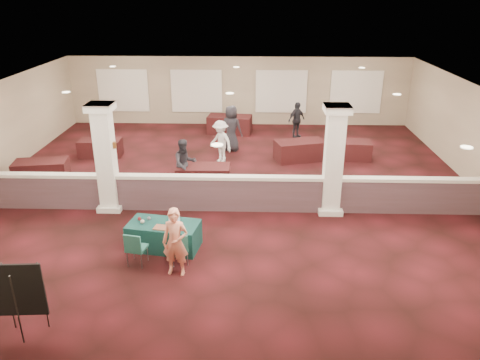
{
  "coord_description": "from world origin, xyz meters",
  "views": [
    {
      "loc": [
        0.75,
        -14.01,
        6.14
      ],
      "look_at": [
        0.37,
        -2.0,
        1.18
      ],
      "focal_mm": 35.0,
      "sensor_mm": 36.0,
      "label": 1
    }
  ],
  "objects_px": {
    "attendee_c": "(297,120)",
    "attendee_d": "(231,128)",
    "far_table_front_center": "(203,176)",
    "far_table_back_left": "(100,148)",
    "conf_chair_side": "(135,247)",
    "far_table_front_left": "(41,171)",
    "attendee_b": "(221,142)",
    "easel_board": "(20,291)",
    "near_table": "(164,235)",
    "attendee_a": "(185,164)",
    "far_table_back_right": "(348,150)",
    "far_table_front_right": "(300,150)",
    "woman": "(175,242)",
    "conf_chair_main": "(180,247)",
    "far_table_back_center": "(230,124)"
  },
  "relations": [
    {
      "from": "conf_chair_side",
      "to": "far_table_front_right",
      "type": "bearing_deg",
      "value": 70.4
    },
    {
      "from": "easel_board",
      "to": "attendee_d",
      "type": "height_order",
      "value": "attendee_d"
    },
    {
      "from": "far_table_back_left",
      "to": "attendee_a",
      "type": "relative_size",
      "value": 0.98
    },
    {
      "from": "far_table_front_center",
      "to": "far_table_back_left",
      "type": "relative_size",
      "value": 1.09
    },
    {
      "from": "woman",
      "to": "far_table_back_left",
      "type": "bearing_deg",
      "value": 124.07
    },
    {
      "from": "far_table_back_left",
      "to": "far_table_back_right",
      "type": "relative_size",
      "value": 0.94
    },
    {
      "from": "attendee_b",
      "to": "far_table_front_right",
      "type": "bearing_deg",
      "value": 46.72
    },
    {
      "from": "woman",
      "to": "far_table_front_right",
      "type": "relative_size",
      "value": 0.89
    },
    {
      "from": "woman",
      "to": "attendee_d",
      "type": "bearing_deg",
      "value": 90.77
    },
    {
      "from": "far_table_front_right",
      "to": "far_table_back_right",
      "type": "bearing_deg",
      "value": 6.1
    },
    {
      "from": "near_table",
      "to": "attendee_b",
      "type": "bearing_deg",
      "value": 90.85
    },
    {
      "from": "attendee_c",
      "to": "attendee_d",
      "type": "height_order",
      "value": "attendee_d"
    },
    {
      "from": "far_table_front_center",
      "to": "attendee_d",
      "type": "distance_m",
      "value": 3.84
    },
    {
      "from": "conf_chair_main",
      "to": "far_table_back_left",
      "type": "bearing_deg",
      "value": 104.71
    },
    {
      "from": "far_table_front_left",
      "to": "far_table_front_right",
      "type": "distance_m",
      "value": 9.31
    },
    {
      "from": "near_table",
      "to": "far_table_front_left",
      "type": "bearing_deg",
      "value": 148.92
    },
    {
      "from": "woman",
      "to": "far_table_back_right",
      "type": "height_order",
      "value": "woman"
    },
    {
      "from": "far_table_back_right",
      "to": "attendee_c",
      "type": "distance_m",
      "value": 3.27
    },
    {
      "from": "attendee_c",
      "to": "attendee_d",
      "type": "distance_m",
      "value": 3.35
    },
    {
      "from": "far_table_front_center",
      "to": "attendee_c",
      "type": "relative_size",
      "value": 1.12
    },
    {
      "from": "woman",
      "to": "far_table_front_right",
      "type": "xyz_separation_m",
      "value": [
        3.5,
        7.85,
        -0.45
      ]
    },
    {
      "from": "far_table_front_center",
      "to": "far_table_back_right",
      "type": "distance_m",
      "value": 6.03
    },
    {
      "from": "far_table_front_center",
      "to": "far_table_front_right",
      "type": "bearing_deg",
      "value": 38.34
    },
    {
      "from": "near_table",
      "to": "easel_board",
      "type": "relative_size",
      "value": 1.13
    },
    {
      "from": "conf_chair_side",
      "to": "easel_board",
      "type": "relative_size",
      "value": 0.56
    },
    {
      "from": "far_table_front_center",
      "to": "attendee_c",
      "type": "distance_m",
      "value": 6.63
    },
    {
      "from": "far_table_back_center",
      "to": "attendee_d",
      "type": "distance_m",
      "value": 2.54
    },
    {
      "from": "conf_chair_side",
      "to": "attendee_d",
      "type": "xyz_separation_m",
      "value": [
        1.85,
        8.59,
        0.41
      ]
    },
    {
      "from": "attendee_b",
      "to": "attendee_c",
      "type": "relative_size",
      "value": 1.02
    },
    {
      "from": "far_table_back_left",
      "to": "conf_chair_main",
      "type": "bearing_deg",
      "value": -60.79
    },
    {
      "from": "far_table_back_left",
      "to": "attendee_b",
      "type": "xyz_separation_m",
      "value": [
        4.77,
        -0.53,
        0.47
      ]
    },
    {
      "from": "easel_board",
      "to": "attendee_a",
      "type": "height_order",
      "value": "attendee_a"
    },
    {
      "from": "far_table_front_center",
      "to": "far_table_back_center",
      "type": "height_order",
      "value": "far_table_back_center"
    },
    {
      "from": "far_table_back_left",
      "to": "near_table",
      "type": "bearing_deg",
      "value": -61.33
    },
    {
      "from": "conf_chair_side",
      "to": "attendee_b",
      "type": "height_order",
      "value": "attendee_b"
    },
    {
      "from": "easel_board",
      "to": "woman",
      "type": "bearing_deg",
      "value": 36.17
    },
    {
      "from": "easel_board",
      "to": "attendee_a",
      "type": "distance_m",
      "value": 7.48
    },
    {
      "from": "conf_chair_side",
      "to": "attendee_a",
      "type": "height_order",
      "value": "attendee_a"
    },
    {
      "from": "far_table_back_center",
      "to": "easel_board",
      "type": "bearing_deg",
      "value": -103.16
    },
    {
      "from": "near_table",
      "to": "woman",
      "type": "distance_m",
      "value": 1.35
    },
    {
      "from": "far_table_front_left",
      "to": "attendee_a",
      "type": "height_order",
      "value": "attendee_a"
    },
    {
      "from": "far_table_front_center",
      "to": "far_table_back_right",
      "type": "height_order",
      "value": "far_table_front_center"
    },
    {
      "from": "attendee_a",
      "to": "attendee_d",
      "type": "relative_size",
      "value": 0.89
    },
    {
      "from": "far_table_front_center",
      "to": "far_table_back_left",
      "type": "height_order",
      "value": "far_table_front_center"
    },
    {
      "from": "attendee_a",
      "to": "attendee_b",
      "type": "relative_size",
      "value": 1.03
    },
    {
      "from": "easel_board",
      "to": "attendee_b",
      "type": "xyz_separation_m",
      "value": [
        3.02,
        9.67,
        -0.19
      ]
    },
    {
      "from": "easel_board",
      "to": "woman",
      "type": "relative_size",
      "value": 0.95
    },
    {
      "from": "woman",
      "to": "attendee_a",
      "type": "relative_size",
      "value": 1.0
    },
    {
      "from": "attendee_d",
      "to": "attendee_b",
      "type": "bearing_deg",
      "value": 98.23
    },
    {
      "from": "conf_chair_side",
      "to": "far_table_front_left",
      "type": "xyz_separation_m",
      "value": [
        -4.48,
        5.18,
        -0.16
      ]
    }
  ]
}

